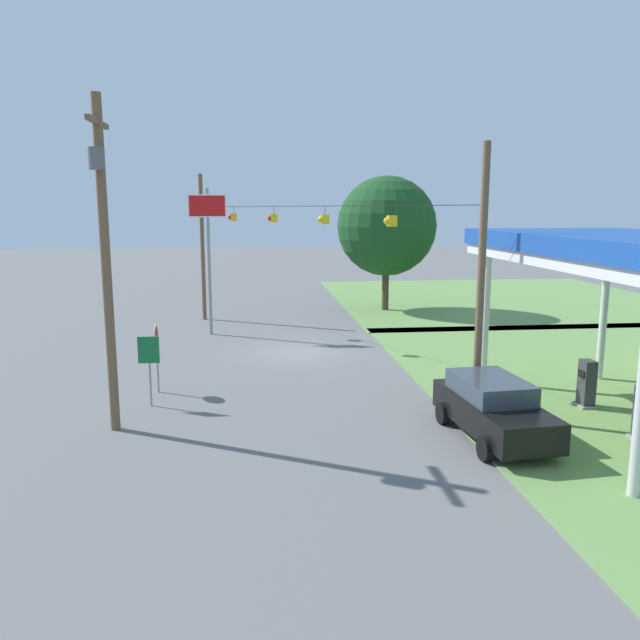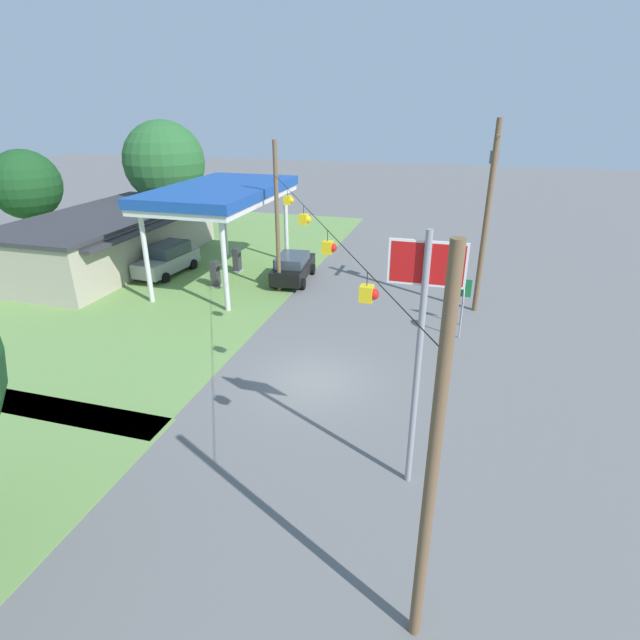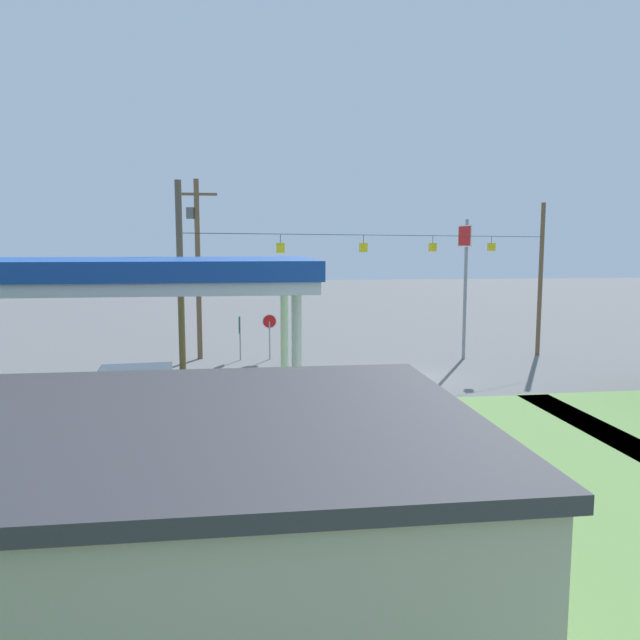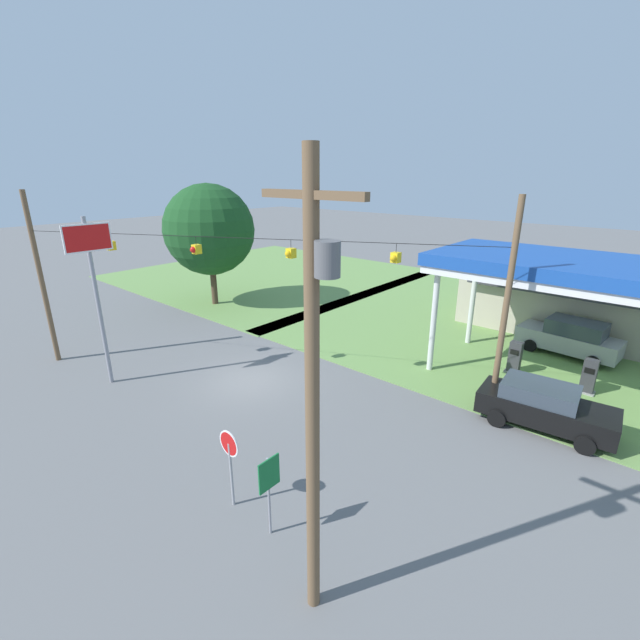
% 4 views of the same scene
% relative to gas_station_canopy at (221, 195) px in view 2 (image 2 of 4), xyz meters
% --- Properties ---
extents(ground_plane, '(160.00, 160.00, 0.00)m').
position_rel_gas_station_canopy_xyz_m(ground_plane, '(-10.62, -8.96, -5.32)').
color(ground_plane, slate).
extents(grass_verge_station_corner, '(36.00, 28.00, 0.04)m').
position_rel_gas_station_canopy_xyz_m(grass_verge_station_corner, '(2.00, 9.17, -5.30)').
color(grass_verge_station_corner, '#6B934C').
rests_on(grass_verge_station_corner, ground).
extents(gas_station_canopy, '(11.03, 6.08, 5.84)m').
position_rel_gas_station_canopy_xyz_m(gas_station_canopy, '(0.00, 0.00, 0.00)').
color(gas_station_canopy, silver).
rests_on(gas_station_canopy, ground).
extents(gas_station_store, '(16.25, 8.25, 3.51)m').
position_rel_gas_station_canopy_xyz_m(gas_station_store, '(0.97, 9.15, -3.55)').
color(gas_station_store, '#B2A893').
rests_on(gas_station_store, ground).
extents(fuel_pump_near, '(0.71, 0.56, 1.62)m').
position_rel_gas_station_canopy_xyz_m(fuel_pump_near, '(-1.56, -0.00, -4.55)').
color(fuel_pump_near, gray).
rests_on(fuel_pump_near, ground).
extents(fuel_pump_far, '(0.71, 0.56, 1.62)m').
position_rel_gas_station_canopy_xyz_m(fuel_pump_far, '(1.56, -0.00, -4.55)').
color(fuel_pump_far, gray).
rests_on(fuel_pump_far, ground).
extents(car_at_pumps_front, '(4.89, 2.42, 1.74)m').
position_rel_gas_station_canopy_xyz_m(car_at_pumps_front, '(0.80, -4.17, -4.41)').
color(car_at_pumps_front, black).
rests_on(car_at_pumps_front, ground).
extents(car_at_pumps_rear, '(5.03, 2.43, 2.00)m').
position_rel_gas_station_canopy_xyz_m(car_at_pumps_rear, '(-0.08, 4.16, -4.31)').
color(car_at_pumps_rear, '#9E9EA3').
rests_on(car_at_pumps_rear, ground).
extents(stop_sign_roadside, '(0.80, 0.08, 2.50)m').
position_rel_gas_station_canopy_xyz_m(stop_sign_roadside, '(-4.87, -14.48, -3.50)').
color(stop_sign_roadside, '#99999E').
rests_on(stop_sign_roadside, ground).
extents(stop_sign_overhead, '(0.22, 1.94, 7.59)m').
position_rel_gas_station_canopy_xyz_m(stop_sign_overhead, '(-15.39, -13.28, -0.01)').
color(stop_sign_overhead, gray).
rests_on(stop_sign_overhead, ground).
extents(route_sign, '(0.10, 0.70, 2.40)m').
position_rel_gas_station_canopy_xyz_m(route_sign, '(-3.24, -14.48, -3.61)').
color(route_sign, gray).
rests_on(route_sign, ground).
extents(utility_pole_main, '(2.20, 0.44, 9.72)m').
position_rel_gas_station_canopy_xyz_m(utility_pole_main, '(-1.03, -15.19, 0.12)').
color(utility_pole_main, brown).
rests_on(utility_pole_main, ground).
extents(signal_span_gantry, '(19.18, 10.24, 8.56)m').
position_rel_gas_station_canopy_xyz_m(signal_span_gantry, '(-10.62, -8.97, -0.64)').
color(signal_span_gantry, brown).
rests_on(signal_span_gantry, ground).
extents(tree_behind_station, '(5.23, 5.23, 7.21)m').
position_rel_gas_station_canopy_xyz_m(tree_behind_station, '(3.88, 18.35, -0.73)').
color(tree_behind_station, '#4C3828').
rests_on(tree_behind_station, ground).
extents(tree_far_back, '(6.37, 6.37, 9.20)m').
position_rel_gas_station_canopy_xyz_m(tree_far_back, '(8.93, 9.30, 0.68)').
color(tree_far_back, '#4C3828').
rests_on(tree_far_back, ground).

